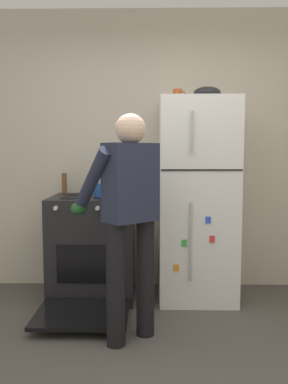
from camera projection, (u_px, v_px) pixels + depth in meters
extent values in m
cube|color=beige|center=(157.00, 151.00, 3.99)|extent=(6.00, 0.10, 2.70)
cube|color=white|center=(197.00, 200.00, 3.65)|extent=(0.68, 0.68, 1.81)
cube|color=black|center=(202.00, 170.00, 3.28)|extent=(0.67, 0.01, 0.01)
cylinder|color=#B7B7BC|center=(191.00, 242.00, 3.32)|extent=(0.02, 0.02, 0.66)
cylinder|color=#B7B7BC|center=(192.00, 132.00, 3.23)|extent=(0.02, 0.02, 0.34)
cube|color=blue|center=(208.00, 220.00, 3.32)|extent=(0.04, 0.01, 0.06)
cube|color=green|center=(184.00, 243.00, 3.34)|extent=(0.04, 0.01, 0.06)
cube|color=orange|center=(176.00, 268.00, 3.36)|extent=(0.04, 0.01, 0.06)
cube|color=red|center=(212.00, 239.00, 3.34)|extent=(0.04, 0.01, 0.06)
cube|color=black|center=(93.00, 247.00, 3.71)|extent=(0.76, 0.64, 0.93)
cube|color=black|center=(88.00, 264.00, 3.40)|extent=(0.53, 0.01, 0.34)
cylinder|color=black|center=(69.00, 198.00, 3.52)|extent=(0.17, 0.17, 0.01)
cylinder|color=black|center=(111.00, 198.00, 3.52)|extent=(0.17, 0.17, 0.01)
cylinder|color=black|center=(76.00, 194.00, 3.81)|extent=(0.17, 0.17, 0.01)
cylinder|color=black|center=(114.00, 195.00, 3.81)|extent=(0.17, 0.17, 0.01)
cylinder|color=silver|center=(56.00, 208.00, 3.34)|extent=(0.04, 0.03, 0.04)
cylinder|color=silver|center=(76.00, 208.00, 3.34)|extent=(0.04, 0.03, 0.04)
cylinder|color=silver|center=(98.00, 208.00, 3.34)|extent=(0.04, 0.03, 0.04)
cylinder|color=silver|center=(118.00, 208.00, 3.33)|extent=(0.04, 0.03, 0.04)
cube|color=black|center=(82.00, 313.00, 3.14)|extent=(0.72, 0.60, 0.03)
cylinder|color=black|center=(116.00, 285.00, 2.75)|extent=(0.13, 0.13, 0.86)
cylinder|color=black|center=(145.00, 278.00, 2.91)|extent=(0.13, 0.13, 0.86)
cube|color=#23283D|center=(131.00, 182.00, 2.76)|extent=(0.41, 0.38, 0.54)
sphere|color=beige|center=(130.00, 129.00, 2.72)|extent=(0.21, 0.21, 0.21)
sphere|color=#474747|center=(130.00, 134.00, 2.73)|extent=(0.15, 0.15, 0.15)
cylinder|color=#23283D|center=(92.00, 181.00, 2.78)|extent=(0.34, 0.39, 0.48)
cylinder|color=#23283D|center=(138.00, 179.00, 3.03)|extent=(0.34, 0.39, 0.48)
ellipsoid|color=#1E5123|center=(79.00, 208.00, 2.94)|extent=(0.12, 0.18, 0.10)
ellipsoid|color=#1E5123|center=(124.00, 204.00, 3.19)|extent=(0.12, 0.18, 0.10)
cylinder|color=#19479E|center=(109.00, 190.00, 3.61)|extent=(0.28, 0.28, 0.12)
cube|color=black|center=(91.00, 185.00, 3.60)|extent=(0.05, 0.03, 0.02)
cube|color=black|center=(128.00, 185.00, 3.60)|extent=(0.05, 0.03, 0.02)
cylinder|color=#B24C1E|center=(177.00, 95.00, 3.61)|extent=(0.08, 0.08, 0.10)
torus|color=#B24C1E|center=(182.00, 94.00, 3.61)|extent=(0.06, 0.01, 0.06)
cylinder|color=brown|center=(64.00, 183.00, 3.86)|extent=(0.05, 0.05, 0.20)
ellipsoid|color=black|center=(207.00, 93.00, 3.55)|extent=(0.24, 0.24, 0.11)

